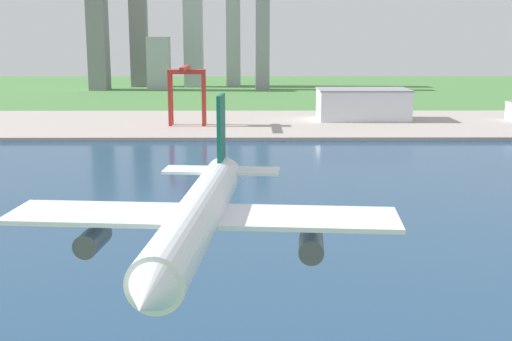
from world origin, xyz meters
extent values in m
plane|color=#487C3F|center=(0.00, 300.00, 0.00)|extent=(2400.00, 2400.00, 0.00)
cube|color=navy|center=(0.00, 240.00, 0.07)|extent=(840.00, 360.00, 0.15)
cube|color=#A89D95|center=(0.00, 490.00, 1.25)|extent=(840.00, 140.00, 2.50)
cylinder|color=white|center=(-4.08, 101.41, 43.17)|extent=(8.24, 41.38, 4.75)
cone|color=white|center=(-6.00, 79.04, 43.17)|extent=(4.94, 5.59, 4.51)
cube|color=white|center=(-3.91, 103.46, 42.45)|extent=(42.77, 12.61, 0.50)
cube|color=#0C5947|center=(-2.51, 119.85, 48.39)|extent=(0.92, 4.96, 11.39)
cube|color=white|center=(-2.51, 119.85, 44.11)|extent=(15.51, 5.80, 0.36)
cylinder|color=#4C4F54|center=(7.75, 101.23, 39.84)|extent=(3.09, 5.96, 2.61)
cylinder|color=#4C4F54|center=(-15.77, 103.24, 39.84)|extent=(3.09, 5.96, 2.61)
cube|color=#B72D23|center=(-52.02, 470.64, 19.39)|extent=(2.20, 2.20, 33.77)
cube|color=#B72D23|center=(-30.07, 470.64, 19.39)|extent=(2.20, 2.20, 33.77)
cube|color=#B72D23|center=(-52.02, 478.64, 19.39)|extent=(2.20, 2.20, 33.77)
cube|color=#B72D23|center=(-30.07, 478.64, 19.39)|extent=(2.20, 2.20, 33.77)
cube|color=#B72D23|center=(-41.05, 474.64, 37.67)|extent=(24.35, 10.00, 2.80)
cube|color=#B72D23|center=(-41.05, 463.38, 40.47)|extent=(2.60, 45.06, 2.60)
cube|color=silver|center=(79.58, 503.70, 12.73)|extent=(62.48, 34.91, 20.46)
cube|color=gray|center=(79.58, 503.70, 23.56)|extent=(63.73, 35.60, 1.20)
cube|color=gray|center=(-169.97, 794.53, 68.52)|extent=(19.85, 26.59, 137.04)
cube|color=gray|center=(-132.50, 843.27, 70.77)|extent=(19.63, 17.97, 141.54)
cube|color=#A2A7AB|center=(-103.41, 796.40, 29.35)|extent=(25.59, 14.96, 58.70)
cube|color=#A1A5AD|center=(-67.50, 839.47, 65.22)|extent=(21.87, 22.06, 130.45)
cube|color=#999E9F|center=(-20.61, 849.87, 73.97)|extent=(16.37, 25.46, 147.93)
cube|color=gray|center=(13.41, 797.37, 60.15)|extent=(15.61, 19.48, 120.29)
camera|label=1|loc=(1.50, 33.55, 61.71)|focal=47.03mm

